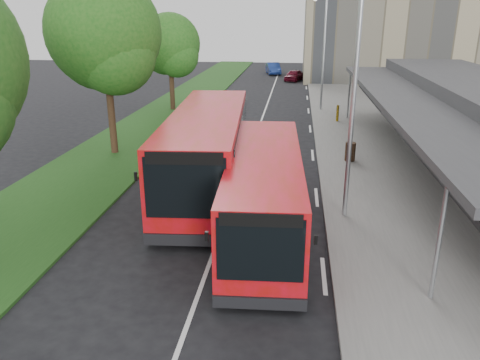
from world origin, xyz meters
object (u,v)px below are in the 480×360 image
object	(u,v)px
litter_bin	(350,152)
tree_far	(170,48)
car_far	(273,68)
bus_main	(264,192)
lamp_post_far	(323,47)
car_near	(294,75)
lamp_post_near	(352,86)
bus_second	(208,150)
tree_mid	(105,40)
bollard	(338,113)

from	to	relation	value
litter_bin	tree_far	bearing A→B (deg)	134.49
litter_bin	car_far	xyz separation A→B (m)	(-5.67, 36.41, 0.09)
bus_main	tree_far	bearing A→B (deg)	109.71
lamp_post_far	litter_bin	distance (m)	13.89
lamp_post_far	litter_bin	world-z (taller)	lamp_post_far
car_near	car_far	size ratio (longest dim) A/B	0.85
lamp_post_near	bus_second	world-z (taller)	lamp_post_near
tree_mid	lamp_post_far	distance (m)	17.10
tree_far	bus_main	xyz separation A→B (m)	(8.43, -20.35, -3.19)
lamp_post_far	bollard	size ratio (longest dim) A/B	7.40
bus_second	litter_bin	bearing A→B (deg)	30.12
car_far	tree_mid	bearing A→B (deg)	-110.89
tree_far	bus_second	size ratio (longest dim) A/B	0.61
bus_main	litter_bin	size ratio (longest dim) A/B	10.82
lamp_post_far	bus_second	xyz separation A→B (m)	(-5.30, -17.48, -3.06)
lamp_post_near	bus_second	xyz separation A→B (m)	(-5.30, 2.52, -3.06)
bus_main	bus_second	distance (m)	4.63
tree_mid	litter_bin	distance (m)	13.12
tree_far	bus_main	distance (m)	22.26
tree_mid	lamp_post_near	bearing A→B (deg)	-32.36
car_far	lamp_post_near	bearing A→B (deg)	-94.60
lamp_post_far	car_near	size ratio (longest dim) A/B	2.26
litter_bin	lamp_post_far	bearing A→B (deg)	94.06
lamp_post_far	bus_second	bearing A→B (deg)	-106.88
tree_far	lamp_post_far	xyz separation A→B (m)	(11.13, 0.95, 0.13)
lamp_post_near	bus_second	distance (m)	6.62
tree_far	bollard	world-z (taller)	tree_far
bus_main	car_far	bearing A→B (deg)	89.81
tree_mid	tree_far	distance (m)	12.05
lamp_post_far	car_far	xyz separation A→B (m)	(-4.73, 23.18, -4.03)
bus_main	car_near	world-z (taller)	bus_main
bollard	car_far	bearing A→B (deg)	101.84
tree_far	litter_bin	world-z (taller)	tree_far
bus_main	car_near	bearing A→B (deg)	86.36
tree_mid	bollard	bearing A→B (deg)	35.88
tree_mid	car_near	world-z (taller)	tree_mid
lamp_post_far	bus_main	size ratio (longest dim) A/B	0.82
lamp_post_near	car_far	world-z (taller)	lamp_post_near
tree_mid	bus_second	xyz separation A→B (m)	(5.83, -4.53, -4.07)
lamp_post_near	lamp_post_far	xyz separation A→B (m)	(0.00, 20.00, 0.00)
lamp_post_near	car_near	xyz separation A→B (m)	(-2.13, 37.18, -4.11)
tree_far	bus_main	world-z (taller)	tree_far
lamp_post_far	car_near	bearing A→B (deg)	97.08
lamp_post_far	bus_main	world-z (taller)	lamp_post_far
bus_main	car_far	distance (m)	44.53
lamp_post_near	lamp_post_far	distance (m)	20.00
bus_second	car_near	world-z (taller)	bus_second
tree_far	car_far	distance (m)	25.26
litter_bin	car_near	distance (m)	30.57
tree_far	lamp_post_far	bearing A→B (deg)	4.87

